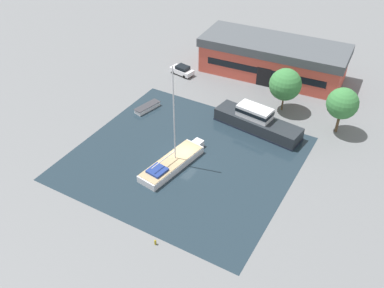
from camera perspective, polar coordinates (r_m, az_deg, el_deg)
The scene contains 10 objects.
ground_plane at distance 56.35m, azimuth -1.00°, elevation -1.86°, with size 440.00×440.00×0.00m, color slate.
water_canal at distance 56.35m, azimuth -1.00°, elevation -1.85°, with size 27.98×26.23×0.01m, color #1E2D38.
warehouse_building at distance 75.73m, azimuth 10.73°, elevation 11.18°, with size 25.12×10.97×6.11m.
quay_tree_near_building at distance 65.09m, azimuth 12.33°, elevation 7.76°, with size 4.80×4.80×6.82m.
quay_tree_by_water at distance 62.08m, azimuth 19.43°, elevation 5.11°, with size 4.37×4.37×6.86m.
parked_car at distance 75.50m, azimuth -1.34°, elevation 9.83°, with size 4.43×2.57×1.63m.
sailboat_moored at distance 54.71m, azimuth -2.63°, elevation -2.47°, with size 4.27×11.14×14.02m.
motor_cruiser at distance 61.61m, azimuth 8.64°, elevation 2.98°, with size 13.27×5.03×3.48m.
small_dinghy at distance 66.17m, azimuth -5.98°, elevation 4.90°, with size 2.31×4.58×0.72m.
mooring_bollard at distance 45.96m, azimuth -4.92°, elevation -12.89°, with size 0.24×0.24×0.63m.
Camera 1 is at (22.73, -37.43, 35.47)m, focal length 40.00 mm.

